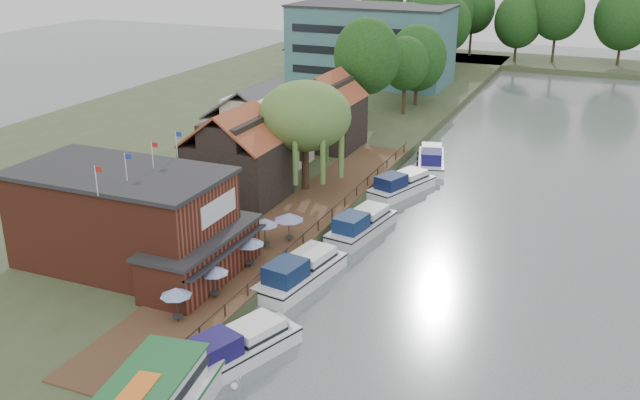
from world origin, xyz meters
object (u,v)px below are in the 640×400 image
at_px(umbrella_1, 214,282).
at_px(cruiser_4, 431,157).
at_px(cottage_c, 328,110).
at_px(cruiser_1, 301,268).
at_px(umbrella_3, 265,233).
at_px(cottage_a, 237,155).
at_px(cruiser_2, 362,222).
at_px(umbrella_2, 249,252).
at_px(swan, 234,386).
at_px(umbrella_0, 177,305).
at_px(cruiser_0, 238,344).
at_px(pub, 145,222).
at_px(cruiser_3, 402,182).
at_px(umbrella_4, 289,227).
at_px(willow, 305,136).
at_px(cottage_b, 259,126).
at_px(hotel_block, 371,44).

distance_m(umbrella_1, cruiser_4, 36.99).
height_order(cottage_c, cruiser_1, cottage_c).
relative_size(umbrella_3, cruiser_4, 0.25).
height_order(cottage_a, cruiser_4, cottage_a).
relative_size(umbrella_1, cruiser_2, 0.25).
distance_m(umbrella_2, swan, 13.45).
relative_size(umbrella_0, cruiser_0, 0.25).
bearing_deg(cruiser_2, umbrella_1, -96.54).
relative_size(pub, umbrella_1, 8.42).
height_order(cruiser_3, cruiser_4, cruiser_4).
bearing_deg(umbrella_3, umbrella_4, 53.93).
height_order(umbrella_2, cruiser_2, umbrella_2).
xyz_separation_m(umbrella_3, cruiser_4, (5.81, 27.99, -1.13)).
bearing_deg(cruiser_2, willow, 152.12).
xyz_separation_m(cottage_b, willow, (7.50, -5.00, 0.96)).
bearing_deg(umbrella_1, cruiser_3, 80.46).
distance_m(cottage_a, cruiser_4, 23.76).
xyz_separation_m(pub, umbrella_2, (6.73, 2.89, -2.36)).
bearing_deg(cruiser_0, hotel_block, 123.42).
bearing_deg(cottage_c, hotel_block, 102.20).
height_order(hotel_block, cottage_a, hotel_block).
bearing_deg(cottage_c, cruiser_4, 2.32).
bearing_deg(umbrella_4, hotel_block, 103.78).
xyz_separation_m(hotel_block, willow, (11.50, -51.00, -0.94)).
distance_m(pub, cruiser_3, 27.95).
relative_size(willow, cruiser_4, 1.09).
bearing_deg(umbrella_1, cruiser_4, 82.03).
height_order(cottage_a, cruiser_2, cottage_a).
xyz_separation_m(cottage_a, willow, (4.50, 5.00, 0.96)).
height_order(cottage_b, umbrella_0, cottage_b).
bearing_deg(umbrella_3, cottage_c, 102.61).
xyz_separation_m(umbrella_4, cruiser_1, (2.97, -4.28, -1.08)).
xyz_separation_m(umbrella_1, cruiser_2, (4.49, 16.29, -1.14)).
bearing_deg(cruiser_2, hotel_block, 117.63).
bearing_deg(umbrella_4, umbrella_3, -126.07).
height_order(hotel_block, willow, hotel_block).
distance_m(umbrella_1, umbrella_4, 10.35).
distance_m(cottage_c, willow, 14.46).
bearing_deg(cruiser_0, swan, -45.41).
height_order(umbrella_1, cruiser_0, umbrella_1).
distance_m(hotel_block, umbrella_4, 64.84).
xyz_separation_m(cruiser_1, cruiser_4, (1.60, 30.56, -0.06)).
distance_m(pub, umbrella_2, 7.69).
height_order(umbrella_4, cruiser_0, umbrella_4).
height_order(pub, hotel_block, hotel_block).
relative_size(cruiser_0, cruiser_3, 1.03).
bearing_deg(hotel_block, umbrella_3, -77.62).
bearing_deg(willow, cruiser_2, -36.73).
bearing_deg(cottage_b, cruiser_1, -55.72).
xyz_separation_m(cottage_b, cruiser_2, (15.33, -10.84, -4.11)).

